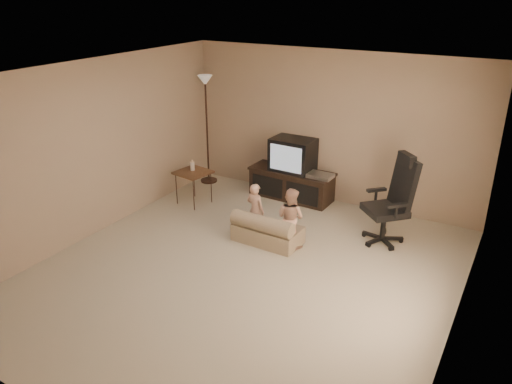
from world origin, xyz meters
TOP-DOWN VIEW (x-y plane):
  - floor at (0.00, 0.00)m, footprint 5.50×5.50m
  - room_shell at (0.00, 0.00)m, footprint 5.50×5.50m
  - tv_stand at (-0.56, 2.49)m, footprint 1.48×0.59m
  - office_chair at (1.33, 1.75)m, footprint 0.85×0.85m
  - side_table at (-1.88, 1.47)m, footprint 0.59×0.59m
  - floor_lamp at (-2.24, 2.41)m, footprint 0.31×0.31m
  - child_sofa at (-0.15, 0.85)m, footprint 0.96×0.56m
  - toddler_left at (-0.39, 0.96)m, footprint 0.33×0.26m
  - toddler_right at (0.17, 0.95)m, footprint 0.45×0.30m

SIDE VIEW (x-z plane):
  - floor at x=0.00m, z-range 0.00..0.00m
  - child_sofa at x=-0.15m, z-range -0.04..0.42m
  - toddler_left at x=-0.39m, z-range 0.00..0.82m
  - toddler_right at x=0.17m, z-range 0.00..0.86m
  - tv_stand at x=-0.56m, z-range -0.09..0.96m
  - office_chair at x=1.33m, z-range -0.18..1.12m
  - side_table at x=-1.88m, z-range 0.16..0.93m
  - floor_lamp at x=-2.24m, z-range 0.45..2.42m
  - room_shell at x=0.00m, z-range -1.23..4.27m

